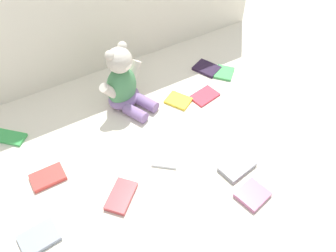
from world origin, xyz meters
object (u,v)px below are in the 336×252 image
at_px(book_case_3, 237,167).
at_px(book_case_6, 207,68).
at_px(book_case_2, 178,101).
at_px(teddy_bear, 123,84).
at_px(book_case_0, 205,96).
at_px(book_case_9, 252,195).
at_px(book_case_8, 166,158).
at_px(book_case_10, 48,177).
at_px(book_case_7, 121,196).
at_px(book_case_5, 224,73).
at_px(book_case_1, 39,238).
at_px(book_case_4, 9,137).

relative_size(book_case_3, book_case_6, 1.12).
bearing_deg(book_case_3, book_case_2, 170.70).
height_order(teddy_bear, book_case_0, teddy_bear).
distance_m(teddy_bear, book_case_9, 0.71).
relative_size(book_case_8, book_case_10, 0.79).
relative_size(book_case_6, book_case_7, 0.89).
bearing_deg(book_case_7, book_case_8, -114.63).
distance_m(book_case_2, book_case_3, 0.43).
xyz_separation_m(book_case_6, book_case_9, (-0.28, -0.68, 0.00)).
relative_size(teddy_bear, book_case_0, 2.42).
xyz_separation_m(book_case_5, book_case_7, (-0.74, -0.37, 0.00)).
relative_size(book_case_0, book_case_8, 1.27).
distance_m(book_case_1, book_case_4, 0.50).
height_order(book_case_6, book_case_8, book_case_6).
relative_size(book_case_2, book_case_7, 0.80).
distance_m(book_case_5, book_case_10, 0.96).
bearing_deg(book_case_8, book_case_4, -0.61).
relative_size(book_case_6, book_case_8, 1.22).
height_order(book_case_0, book_case_8, book_case_8).
distance_m(teddy_bear, book_case_5, 0.53).
distance_m(teddy_bear, book_case_1, 0.70).
height_order(book_case_3, book_case_6, book_case_3).
bearing_deg(book_case_8, book_case_2, -91.22).
bearing_deg(teddy_bear, book_case_9, -98.32).
bearing_deg(book_case_7, book_case_10, 1.77).
bearing_deg(book_case_8, book_case_5, -110.06).
distance_m(teddy_bear, book_case_0, 0.38).
xyz_separation_m(book_case_0, book_case_9, (-0.15, -0.52, 0.00)).
xyz_separation_m(book_case_7, book_case_9, (0.41, -0.24, 0.00)).
bearing_deg(book_case_9, book_case_7, -132.47).
relative_size(book_case_5, book_case_9, 0.96).
height_order(teddy_bear, book_case_10, teddy_bear).
height_order(teddy_bear, book_case_7, teddy_bear).
bearing_deg(book_case_2, book_case_10, 159.95).
xyz_separation_m(book_case_1, book_case_10, (0.10, 0.22, 0.00)).
bearing_deg(book_case_2, book_case_7, -173.45).
xyz_separation_m(book_case_0, book_case_2, (-0.12, 0.03, 0.00)).
bearing_deg(teddy_bear, book_case_8, -113.87).
height_order(book_case_0, book_case_3, book_case_3).
bearing_deg(book_case_9, book_case_1, -120.50).
bearing_deg(book_case_6, book_case_1, 0.81).
bearing_deg(book_case_3, book_case_1, -107.31).
xyz_separation_m(book_case_6, book_case_8, (-0.46, -0.38, -0.00)).
relative_size(book_case_1, book_case_5, 1.21).
bearing_deg(book_case_1, book_case_5, 104.88).
bearing_deg(book_case_6, book_case_5, 103.58).
bearing_deg(book_case_3, book_case_5, 139.05).
xyz_separation_m(book_case_6, book_case_7, (-0.69, -0.45, 0.00)).
bearing_deg(teddy_bear, book_case_2, -51.73).
distance_m(book_case_3, book_case_10, 0.72).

